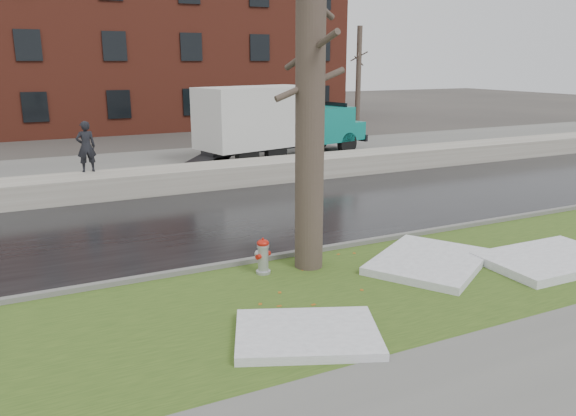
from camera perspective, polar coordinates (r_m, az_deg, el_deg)
name	(u,v)px	position (r m, az deg, el deg)	size (l,w,h in m)	color
ground	(338,268)	(11.88, 5.12, -6.07)	(120.00, 120.00, 0.00)	#47423D
verge	(372,288)	(10.90, 8.55, -8.03)	(60.00, 4.50, 0.04)	#2D4617
sidewalk	(534,387)	(8.44, 23.70, -16.34)	(60.00, 3.00, 0.05)	slate
road	(255,216)	(15.70, -3.39, -0.78)	(60.00, 7.00, 0.03)	black
parking_lot	(175,166)	(23.58, -11.45, 4.20)	(60.00, 9.00, 0.03)	slate
curb	(315,251)	(12.67, 2.79, -4.35)	(60.00, 0.15, 0.14)	slate
snowbank	(207,176)	(19.45, -8.22, 3.22)	(60.00, 1.60, 0.75)	#AAA69B
brick_building	(133,48)	(40.24, -15.48, 15.35)	(26.00, 12.00, 10.00)	maroon
bg_tree_center	(2,77)	(35.48, -27.02, 11.76)	(1.40, 1.62, 6.50)	brown
bg_tree_right	(359,74)	(39.96, 7.18, 13.36)	(1.40, 1.62, 6.50)	brown
fire_hydrant	(263,254)	(11.32, -2.56, -4.74)	(0.37, 0.35, 0.74)	#A9ACB2
tree	(310,88)	(11.09, 2.27, 12.06)	(1.50, 1.80, 7.25)	brown
box_truck	(275,121)	(24.53, -1.32, 8.81)	(9.61, 4.03, 3.18)	black
worker	(86,147)	(19.06, -19.83, 5.89)	(0.59, 0.39, 1.63)	black
snow_patch_near	(429,261)	(12.21, 14.13, -5.28)	(2.60, 2.00, 0.16)	white
snow_patch_far	(307,334)	(8.91, 1.96, -12.66)	(2.20, 1.60, 0.14)	white
snow_patch_side	(550,260)	(13.15, 25.05, -4.77)	(2.80, 1.80, 0.18)	white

